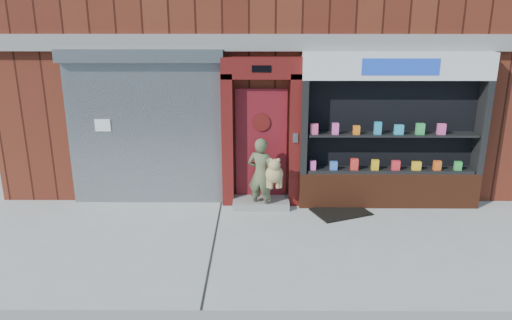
{
  "coord_description": "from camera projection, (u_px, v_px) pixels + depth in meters",
  "views": [
    {
      "loc": [
        -0.8,
        -7.44,
        3.82
      ],
      "look_at": [
        -0.85,
        1.0,
        1.18
      ],
      "focal_mm": 35.0,
      "sensor_mm": 36.0,
      "label": 1
    }
  ],
  "objects": [
    {
      "name": "shutter_bay",
      "position": [
        144.0,
        119.0,
        9.58
      ],
      "size": [
        3.1,
        0.3,
        3.04
      ],
      "color": "gray",
      "rests_on": "ground"
    },
    {
      "name": "doormat",
      "position": [
        341.0,
        212.0,
        9.57
      ],
      "size": [
        1.21,
        1.05,
        0.03
      ],
      "primitive_type": "cube",
      "rotation": [
        0.0,
        0.0,
        0.4
      ],
      "color": "black",
      "rests_on": "ground"
    },
    {
      "name": "woman",
      "position": [
        263.0,
        174.0,
        9.48
      ],
      "size": [
        0.73,
        0.54,
        1.44
      ],
      "color": "#545D3D",
      "rests_on": "ground"
    },
    {
      "name": "pharmacy_bay",
      "position": [
        391.0,
        138.0,
        9.55
      ],
      "size": [
        3.5,
        0.41,
        3.0
      ],
      "color": "#5E2916",
      "rests_on": "ground"
    },
    {
      "name": "ground",
      "position": [
        307.0,
        246.0,
        8.24
      ],
      "size": [
        80.0,
        80.0,
        0.0
      ],
      "primitive_type": "plane",
      "color": "#9E9E99",
      "rests_on": "ground"
    },
    {
      "name": "red_door_bay",
      "position": [
        261.0,
        133.0,
        9.59
      ],
      "size": [
        1.52,
        0.58,
        2.9
      ],
      "color": "#55100E",
      "rests_on": "ground"
    }
  ]
}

